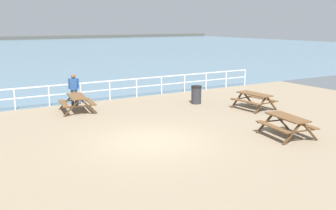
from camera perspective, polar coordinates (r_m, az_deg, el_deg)
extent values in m
cube|color=gray|center=(13.69, -2.55, -5.82)|extent=(30.00, 24.00, 0.20)
cube|color=white|center=(20.41, -13.07, 3.19)|extent=(23.00, 0.06, 0.06)
cube|color=white|center=(20.49, -13.00, 1.88)|extent=(23.00, 0.05, 0.05)
cylinder|color=white|center=(19.75, -22.07, 0.76)|extent=(0.07, 0.07, 1.05)
cylinder|color=white|center=(20.06, -17.45, 1.26)|extent=(0.07, 0.07, 1.05)
cylinder|color=white|center=(20.49, -13.00, 1.74)|extent=(0.07, 0.07, 1.05)
cylinder|color=white|center=(21.05, -8.75, 2.18)|extent=(0.07, 0.07, 1.05)
cylinder|color=white|center=(21.71, -4.74, 2.58)|extent=(0.07, 0.07, 1.05)
cylinder|color=white|center=(22.48, -0.98, 2.95)|extent=(0.07, 0.07, 1.05)
cylinder|color=white|center=(23.34, 2.51, 3.28)|extent=(0.07, 0.07, 1.05)
cylinder|color=white|center=(24.28, 5.75, 3.58)|extent=(0.07, 0.07, 1.05)
cylinder|color=white|center=(25.29, 8.74, 3.84)|extent=(0.07, 0.07, 1.05)
cylinder|color=white|center=(26.36, 11.50, 4.07)|extent=(0.07, 0.07, 1.05)
cube|color=brown|center=(18.47, -13.57, 1.30)|extent=(0.95, 1.88, 0.05)
cube|color=brown|center=(18.44, -15.42, 0.23)|extent=(0.51, 1.82, 0.04)
cube|color=brown|center=(18.63, -11.65, 0.54)|extent=(0.51, 1.82, 0.04)
cube|color=#50351E|center=(19.24, -15.01, 0.51)|extent=(0.80, 0.19, 0.79)
cube|color=#50351E|center=(19.36, -12.82, 0.69)|extent=(0.80, 0.19, 0.79)
cube|color=#50351E|center=(19.29, -13.92, 0.73)|extent=(1.49, 0.27, 0.04)
cube|color=#50351E|center=(17.73, -14.28, -0.42)|extent=(0.80, 0.19, 0.79)
cube|color=#50351E|center=(17.85, -11.91, -0.22)|extent=(0.80, 0.19, 0.79)
cube|color=#50351E|center=(17.78, -13.10, -0.18)|extent=(1.49, 0.27, 0.04)
cube|color=brown|center=(14.63, 17.50, -1.74)|extent=(0.99, 1.89, 0.05)
cube|color=brown|center=(14.33, 15.49, -3.14)|extent=(0.55, 1.82, 0.04)
cube|color=brown|center=(15.10, 19.26, -2.62)|extent=(0.55, 1.82, 0.04)
cube|color=#50351E|center=(15.10, 14.45, -2.61)|extent=(0.79, 0.21, 0.79)
cube|color=#50351E|center=(15.54, 16.70, -2.32)|extent=(0.79, 0.21, 0.79)
cube|color=#50351E|center=(15.30, 15.60, -2.30)|extent=(1.49, 0.31, 0.04)
cube|color=#50351E|center=(13.92, 18.21, -4.09)|extent=(0.79, 0.21, 0.79)
cube|color=#50351E|center=(14.40, 20.51, -3.72)|extent=(0.79, 0.21, 0.79)
cube|color=#50351E|center=(14.14, 19.39, -3.73)|extent=(1.49, 0.31, 0.04)
cube|color=brown|center=(19.00, 12.86, 1.63)|extent=(0.79, 1.83, 0.05)
cube|color=brown|center=(18.62, 11.50, 0.54)|extent=(0.35, 1.81, 0.04)
cube|color=brown|center=(19.51, 14.07, 0.94)|extent=(0.35, 1.81, 0.04)
cube|color=#50351E|center=(19.34, 10.37, 0.79)|extent=(0.80, 0.12, 0.79)
cube|color=#50351E|center=(19.87, 11.92, 1.02)|extent=(0.80, 0.12, 0.79)
cube|color=#50351E|center=(19.60, 11.16, 1.04)|extent=(1.50, 0.13, 0.04)
cube|color=#50351E|center=(18.29, 13.77, -0.02)|extent=(0.80, 0.12, 0.79)
cube|color=#50351E|center=(18.84, 15.31, 0.25)|extent=(0.80, 0.12, 0.79)
cube|color=#50351E|center=(18.55, 14.56, 0.25)|extent=(1.50, 0.13, 0.04)
cylinder|color=#4C4233|center=(19.74, -13.65, 1.02)|extent=(0.14, 0.14, 0.85)
cylinder|color=#4C4233|center=(19.75, -14.17, 1.00)|extent=(0.14, 0.14, 0.85)
cube|color=#264C8C|center=(19.62, -14.02, 3.06)|extent=(0.40, 0.33, 0.58)
cylinder|color=#264C8C|center=(19.60, -13.38, 3.16)|extent=(0.09, 0.09, 0.52)
cylinder|color=#264C8C|center=(19.64, -14.66, 3.11)|extent=(0.09, 0.09, 0.52)
sphere|color=brown|center=(19.57, -14.08, 4.23)|extent=(0.23, 0.23, 0.23)
cylinder|color=#2D2D33|center=(19.90, 4.28, 1.42)|extent=(0.52, 0.52, 0.85)
cylinder|color=black|center=(19.82, 4.30, 2.77)|extent=(0.55, 0.55, 0.10)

